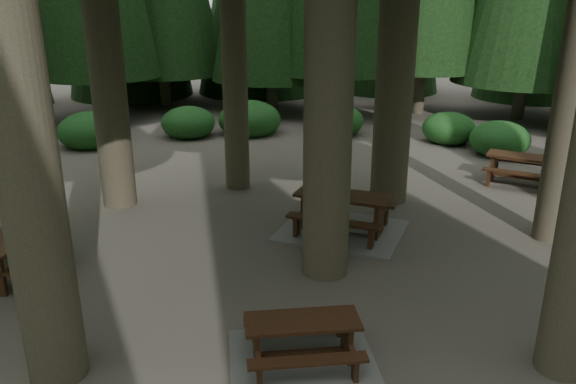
# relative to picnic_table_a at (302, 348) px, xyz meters

# --- Properties ---
(ground) EXTENTS (80.00, 80.00, 0.00)m
(ground) POSITION_rel_picnic_table_a_xyz_m (-0.47, 2.56, -0.22)
(ground) COLOR #564F46
(ground) RESTS_ON ground
(picnic_table_a) EXTENTS (2.27, 1.98, 0.68)m
(picnic_table_a) POSITION_rel_picnic_table_a_xyz_m (0.00, 0.00, 0.00)
(picnic_table_a) COLOR gray
(picnic_table_a) RESTS_ON ground
(picnic_table_b) EXTENTS (1.46, 1.81, 0.78)m
(picnic_table_b) POSITION_rel_picnic_table_a_xyz_m (-5.35, 2.26, 0.30)
(picnic_table_b) COLOR black
(picnic_table_b) RESTS_ON ground
(picnic_table_c) EXTENTS (3.10, 2.82, 0.87)m
(picnic_table_c) POSITION_rel_picnic_table_a_xyz_m (0.71, 4.63, 0.09)
(picnic_table_c) COLOR gray
(picnic_table_c) RESTS_ON ground
(picnic_table_d) EXTENTS (2.27, 2.10, 0.79)m
(picnic_table_d) POSITION_rel_picnic_table_a_xyz_m (5.66, 8.25, 0.30)
(picnic_table_d) COLOR black
(picnic_table_d) RESTS_ON ground
(shrub_ring) EXTENTS (23.86, 24.64, 1.49)m
(shrub_ring) POSITION_rel_picnic_table_a_xyz_m (0.23, 3.31, 0.18)
(shrub_ring) COLOR #1E521C
(shrub_ring) RESTS_ON ground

